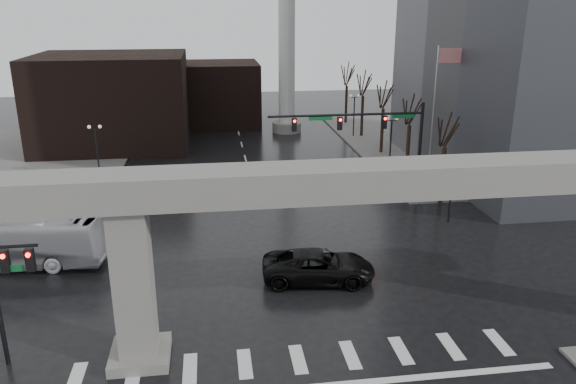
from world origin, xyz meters
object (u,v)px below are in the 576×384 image
at_px(pickup_truck, 319,266).
at_px(city_bus, 7,241).
at_px(signal_mast_arm, 374,132).
at_px(far_car, 231,180).

relative_size(pickup_truck, city_bus, 0.56).
bearing_deg(city_bus, pickup_truck, -97.91).
bearing_deg(signal_mast_arm, city_bus, -162.47).
relative_size(pickup_truck, far_car, 1.43).
distance_m(signal_mast_arm, far_car, 13.12).
height_order(city_bus, far_car, city_bus).
bearing_deg(pickup_truck, signal_mast_arm, -20.67).
relative_size(signal_mast_arm, city_bus, 1.05).
distance_m(signal_mast_arm, city_bus, 26.46).
bearing_deg(pickup_truck, city_bus, 83.34).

